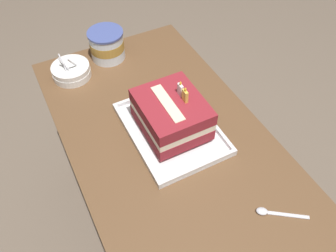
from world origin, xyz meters
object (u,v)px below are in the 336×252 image
Objects in this scene: bowl_stack at (71,71)px; foil_tray at (171,129)px; birthday_cake at (172,114)px; serving_spoon_near_tray at (269,212)px; ice_cream_tub at (107,45)px.

foil_tray is at bearing 26.88° from bowl_stack.
birthday_cake reaches higher than serving_spoon_near_tray.
ice_cream_tub is (-0.46, -0.05, 0.05)m from foil_tray.
ice_cream_tub is at bearing -174.38° from foil_tray.
serving_spoon_near_tray is at bearing 14.77° from birthday_cake.
birthday_cake is at bearing 90.00° from foil_tray.
foil_tray is 2.51× the size of bowl_stack.
foil_tray reaches higher than serving_spoon_near_tray.
birthday_cake is at bearing -165.23° from serving_spoon_near_tray.
serving_spoon_near_tray is (0.39, 0.10, -0.00)m from foil_tray.
foil_tray is 0.47m from ice_cream_tub.
birthday_cake is (0.00, 0.00, 0.07)m from foil_tray.
foil_tray is at bearing -165.22° from serving_spoon_near_tray.
bowl_stack is (-0.42, -0.21, -0.06)m from birthday_cake.
bowl_stack is 1.13× the size of serving_spoon_near_tray.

